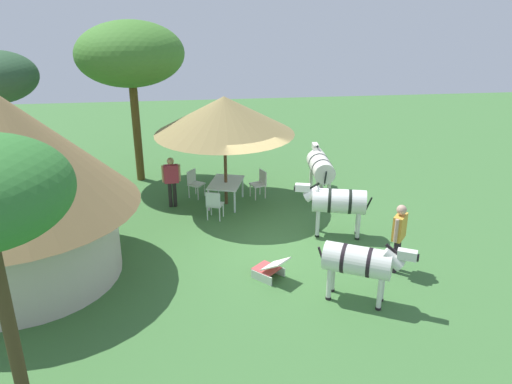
{
  "coord_description": "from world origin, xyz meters",
  "views": [
    {
      "loc": [
        -12.83,
        1.98,
        6.65
      ],
      "look_at": [
        0.84,
        0.42,
        1.0
      ],
      "focal_mm": 36.45,
      "sensor_mm": 36.0,
      "label": 1
    }
  ],
  "objects_px": {
    "zebra_toward_hut": "(360,262)",
    "zebra_nearest_camera": "(337,202)",
    "thatched_hut": "(10,180)",
    "patio_chair_near_lawn": "(214,203)",
    "patio_dining_table": "(226,184)",
    "patio_chair_west_end": "(260,182)",
    "zebra_by_umbrella": "(320,166)",
    "acacia_tree_behind_hut": "(130,54)",
    "patio_chair_east_end": "(194,182)",
    "guest_beside_umbrella": "(171,178)",
    "standing_watcher": "(399,232)",
    "shade_umbrella": "(224,115)",
    "striped_lounge_chair": "(270,269)"
  },
  "relations": [
    {
      "from": "zebra_toward_hut",
      "to": "zebra_nearest_camera",
      "type": "bearing_deg",
      "value": -158.67
    },
    {
      "from": "thatched_hut",
      "to": "patio_chair_near_lawn",
      "type": "xyz_separation_m",
      "value": [
        2.66,
        -4.62,
        -1.96
      ]
    },
    {
      "from": "patio_dining_table",
      "to": "zebra_toward_hut",
      "type": "relative_size",
      "value": 0.81
    },
    {
      "from": "patio_chair_west_end",
      "to": "zebra_nearest_camera",
      "type": "distance_m",
      "value": 3.49
    },
    {
      "from": "patio_dining_table",
      "to": "thatched_hut",
      "type": "bearing_deg",
      "value": 127.02
    },
    {
      "from": "patio_chair_near_lawn",
      "to": "zebra_by_umbrella",
      "type": "bearing_deg",
      "value": 43.38
    },
    {
      "from": "zebra_toward_hut",
      "to": "acacia_tree_behind_hut",
      "type": "bearing_deg",
      "value": -119.29
    },
    {
      "from": "patio_chair_east_end",
      "to": "zebra_by_umbrella",
      "type": "bearing_deg",
      "value": 120.63
    },
    {
      "from": "patio_chair_west_end",
      "to": "zebra_toward_hut",
      "type": "bearing_deg",
      "value": 172.32
    },
    {
      "from": "patio_dining_table",
      "to": "guest_beside_umbrella",
      "type": "relative_size",
      "value": 0.97
    },
    {
      "from": "zebra_by_umbrella",
      "to": "acacia_tree_behind_hut",
      "type": "height_order",
      "value": "acacia_tree_behind_hut"
    },
    {
      "from": "standing_watcher",
      "to": "zebra_by_umbrella",
      "type": "bearing_deg",
      "value": 46.86
    },
    {
      "from": "shade_umbrella",
      "to": "acacia_tree_behind_hut",
      "type": "bearing_deg",
      "value": 48.93
    },
    {
      "from": "shade_umbrella",
      "to": "patio_dining_table",
      "type": "bearing_deg",
      "value": -135.0
    },
    {
      "from": "striped_lounge_chair",
      "to": "zebra_toward_hut",
      "type": "xyz_separation_m",
      "value": [
        -1.15,
        -1.8,
        0.73
      ]
    },
    {
      "from": "patio_dining_table",
      "to": "zebra_toward_hut",
      "type": "height_order",
      "value": "zebra_toward_hut"
    },
    {
      "from": "guest_beside_umbrella",
      "to": "patio_chair_west_end",
      "type": "bearing_deg",
      "value": 4.2
    },
    {
      "from": "patio_chair_east_end",
      "to": "patio_chair_near_lawn",
      "type": "bearing_deg",
      "value": 52.57
    },
    {
      "from": "thatched_hut",
      "to": "zebra_toward_hut",
      "type": "bearing_deg",
      "value": -104.25
    },
    {
      "from": "guest_beside_umbrella",
      "to": "zebra_by_umbrella",
      "type": "height_order",
      "value": "guest_beside_umbrella"
    },
    {
      "from": "zebra_nearest_camera",
      "to": "zebra_toward_hut",
      "type": "height_order",
      "value": "zebra_nearest_camera"
    },
    {
      "from": "patio_chair_west_end",
      "to": "zebra_by_umbrella",
      "type": "xyz_separation_m",
      "value": [
        -0.06,
        -1.97,
        0.48
      ]
    },
    {
      "from": "acacia_tree_behind_hut",
      "to": "thatched_hut",
      "type": "bearing_deg",
      "value": 161.36
    },
    {
      "from": "patio_chair_west_end",
      "to": "acacia_tree_behind_hut",
      "type": "height_order",
      "value": "acacia_tree_behind_hut"
    },
    {
      "from": "standing_watcher",
      "to": "patio_dining_table",
      "type": "bearing_deg",
      "value": 78.2
    },
    {
      "from": "patio_dining_table",
      "to": "zebra_nearest_camera",
      "type": "relative_size",
      "value": 0.75
    },
    {
      "from": "patio_chair_east_end",
      "to": "patio_chair_near_lawn",
      "type": "distance_m",
      "value": 1.93
    },
    {
      "from": "patio_dining_table",
      "to": "zebra_nearest_camera",
      "type": "xyz_separation_m",
      "value": [
        -2.55,
        -2.9,
        0.36
      ]
    },
    {
      "from": "patio_chair_west_end",
      "to": "striped_lounge_chair",
      "type": "xyz_separation_m",
      "value": [
        -5.02,
        0.37,
        -0.27
      ]
    },
    {
      "from": "guest_beside_umbrella",
      "to": "acacia_tree_behind_hut",
      "type": "relative_size",
      "value": 0.3
    },
    {
      "from": "thatched_hut",
      "to": "patio_chair_near_lawn",
      "type": "height_order",
      "value": "thatched_hut"
    },
    {
      "from": "shade_umbrella",
      "to": "patio_chair_east_end",
      "type": "xyz_separation_m",
      "value": [
        0.7,
        0.99,
        -2.36
      ]
    },
    {
      "from": "thatched_hut",
      "to": "shade_umbrella",
      "type": "height_order",
      "value": "thatched_hut"
    },
    {
      "from": "thatched_hut",
      "to": "patio_dining_table",
      "type": "relative_size",
      "value": 3.6
    },
    {
      "from": "standing_watcher",
      "to": "patio_chair_east_end",
      "type": "bearing_deg",
      "value": 80.66
    },
    {
      "from": "thatched_hut",
      "to": "zebra_toward_hut",
      "type": "height_order",
      "value": "thatched_hut"
    },
    {
      "from": "standing_watcher",
      "to": "zebra_nearest_camera",
      "type": "bearing_deg",
      "value": 63.48
    },
    {
      "from": "shade_umbrella",
      "to": "zebra_by_umbrella",
      "type": "relative_size",
      "value": 1.88
    },
    {
      "from": "patio_chair_near_lawn",
      "to": "guest_beside_umbrella",
      "type": "relative_size",
      "value": 0.56
    },
    {
      "from": "patio_chair_east_end",
      "to": "zebra_nearest_camera",
      "type": "bearing_deg",
      "value": 85.37
    },
    {
      "from": "patio_chair_east_end",
      "to": "zebra_nearest_camera",
      "type": "distance_m",
      "value": 5.09
    },
    {
      "from": "standing_watcher",
      "to": "acacia_tree_behind_hut",
      "type": "height_order",
      "value": "acacia_tree_behind_hut"
    },
    {
      "from": "patio_chair_west_end",
      "to": "acacia_tree_behind_hut",
      "type": "distance_m",
      "value": 5.97
    },
    {
      "from": "patio_chair_near_lawn",
      "to": "standing_watcher",
      "type": "relative_size",
      "value": 0.51
    },
    {
      "from": "standing_watcher",
      "to": "zebra_toward_hut",
      "type": "relative_size",
      "value": 0.9
    },
    {
      "from": "striped_lounge_chair",
      "to": "thatched_hut",
      "type": "bearing_deg",
      "value": 128.06
    },
    {
      "from": "zebra_by_umbrella",
      "to": "zebra_toward_hut",
      "type": "relative_size",
      "value": 1.16
    },
    {
      "from": "zebra_nearest_camera",
      "to": "standing_watcher",
      "type": "bearing_deg",
      "value": -139.88
    },
    {
      "from": "guest_beside_umbrella",
      "to": "zebra_by_umbrella",
      "type": "bearing_deg",
      "value": -0.25
    },
    {
      "from": "zebra_by_umbrella",
      "to": "zebra_toward_hut",
      "type": "xyz_separation_m",
      "value": [
        -6.11,
        0.54,
        -0.02
      ]
    }
  ]
}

